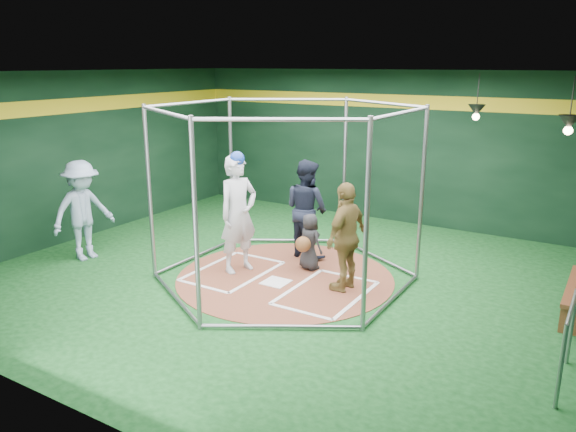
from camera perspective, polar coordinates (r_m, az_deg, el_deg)
The scene contains 14 objects.
room_shell at distance 9.42m, azimuth -0.29°, elevation 3.71°, with size 10.10×9.10×3.53m.
clay_disc at distance 9.92m, azimuth -0.30°, elevation -6.24°, with size 3.80×3.80×0.01m, color brown.
home_plate at distance 9.68m, azimuth -1.24°, elevation -6.73°, with size 0.43×0.43×0.01m, color white.
batter_box_left at distance 10.22m, azimuth -5.60°, elevation -5.57°, with size 1.17×1.77×0.01m.
batter_box_right at distance 9.28m, azimuth 3.93°, elevation -7.77°, with size 1.17×1.77×0.01m.
batting_cage at distance 9.47m, azimuth -0.31°, elevation 2.20°, with size 4.05×4.67×3.00m.
pendant_lamp_near at distance 11.78m, azimuth 18.60°, elevation 10.12°, with size 0.34×0.34×0.90m.
pendant_lamp_far at distance 9.93m, azimuth 26.66°, elevation 8.47°, with size 0.34×0.34×0.90m.
batter_figure at distance 9.95m, azimuth -5.06°, elevation 0.30°, with size 0.72×0.88×2.17m.
visitor_leopard at distance 9.17m, azimuth 5.95°, elevation -2.11°, with size 1.06×0.44×1.81m, color #A58947.
catcher_figure at distance 10.11m, azimuth 2.16°, elevation -2.65°, with size 0.58×0.62×1.03m.
umpire at distance 10.71m, azimuth 1.89°, elevation 0.76°, with size 0.92×0.72×1.89m, color black.
bystander_blue at distance 11.27m, azimuth -20.14°, elevation 0.52°, with size 1.23×0.71×1.91m, color #8EA2BC.
steel_railing at distance 7.30m, azimuth 26.61°, elevation -10.50°, with size 0.05×1.16×1.00m.
Camera 1 is at (4.84, -7.85, 3.65)m, focal length 35.00 mm.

